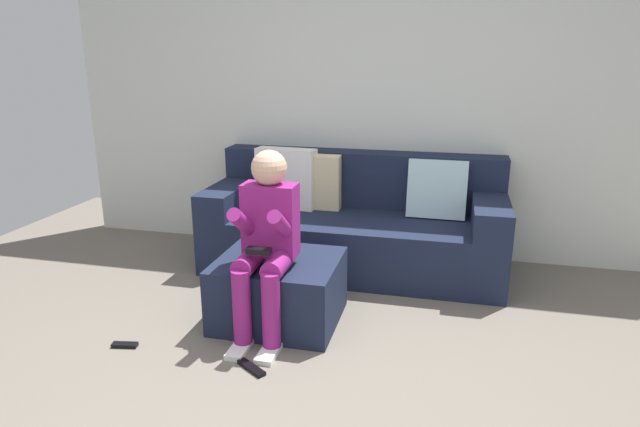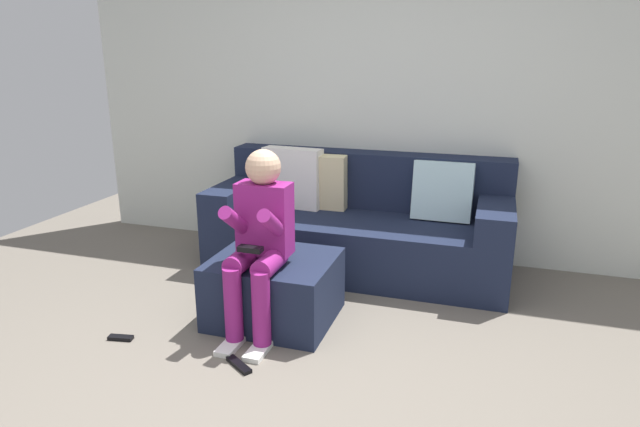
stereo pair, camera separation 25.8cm
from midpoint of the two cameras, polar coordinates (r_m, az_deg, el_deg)
name	(u,v)px [view 2 (the right image)]	position (r m, az deg, el deg)	size (l,w,h in m)	color
ground_plane	(265,425)	(2.68, -2.78, -21.11)	(6.69, 6.69, 0.00)	#6B6359
wall_back	(382,99)	(4.50, 8.14, 11.65)	(5.14, 0.10, 2.53)	silver
couch_sectional	(358,224)	(4.28, 5.73, -1.12)	(2.24, 0.89, 0.90)	#192138
ottoman	(274,289)	(3.47, -2.63, -7.83)	(0.74, 0.65, 0.41)	#192138
person_seated	(259,236)	(3.18, -4.06, -2.33)	(0.32, 0.56, 1.10)	#8C1E72
remote_near_ottoman	(239,365)	(3.08, -5.98, -15.39)	(0.20, 0.05, 0.02)	black
remote_by_storage_bin	(121,338)	(3.48, -17.97, -12.20)	(0.15, 0.05, 0.02)	black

